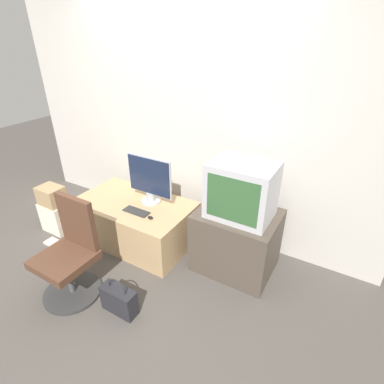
% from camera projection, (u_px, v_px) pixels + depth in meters
% --- Properties ---
extents(ground_plane, '(12.00, 12.00, 0.00)m').
position_uv_depth(ground_plane, '(108.00, 287.00, 2.81)').
color(ground_plane, '#4C4742').
extents(wall_back, '(4.40, 0.05, 2.60)m').
position_uv_depth(wall_back, '(181.00, 117.00, 3.19)').
color(wall_back, beige).
rests_on(wall_back, ground_plane).
extents(desk, '(1.27, 0.75, 0.48)m').
position_uv_depth(desk, '(135.00, 221.00, 3.35)').
color(desk, tan).
rests_on(desk, ground_plane).
extents(side_stand, '(0.75, 0.59, 0.63)m').
position_uv_depth(side_stand, '(236.00, 240.00, 2.92)').
color(side_stand, '#4C4238').
rests_on(side_stand, ground_plane).
extents(main_monitor, '(0.54, 0.21, 0.52)m').
position_uv_depth(main_monitor, '(150.00, 180.00, 3.13)').
color(main_monitor, '#B2B2B7').
rests_on(main_monitor, desk).
extents(keyboard, '(0.28, 0.11, 0.01)m').
position_uv_depth(keyboard, '(136.00, 211.00, 3.06)').
color(keyboard, '#2D2D2D').
rests_on(keyboard, desk).
extents(mouse, '(0.06, 0.04, 0.03)m').
position_uv_depth(mouse, '(150.00, 218.00, 2.95)').
color(mouse, black).
rests_on(mouse, desk).
extents(crt_tv, '(0.56, 0.43, 0.51)m').
position_uv_depth(crt_tv, '(242.00, 190.00, 2.62)').
color(crt_tv, '#B7B7BC').
rests_on(crt_tv, side_stand).
extents(office_chair, '(0.51, 0.51, 0.91)m').
position_uv_depth(office_chair, '(70.00, 257.00, 2.60)').
color(office_chair, '#333333').
rests_on(office_chair, ground_plane).
extents(cardboard_box_lower, '(0.33, 0.23, 0.35)m').
position_uv_depth(cardboard_box_lower, '(57.00, 217.00, 3.54)').
color(cardboard_box_lower, beige).
rests_on(cardboard_box_lower, ground_plane).
extents(cardboard_box_upper, '(0.28, 0.21, 0.22)m').
position_uv_depth(cardboard_box_upper, '(51.00, 196.00, 3.40)').
color(cardboard_box_upper, '#A3845B').
rests_on(cardboard_box_upper, cardboard_box_lower).
extents(handbag, '(0.32, 0.13, 0.35)m').
position_uv_depth(handbag, '(119.00, 300.00, 2.51)').
color(handbag, '#232328').
rests_on(handbag, ground_plane).
extents(book, '(0.23, 0.12, 0.02)m').
position_uv_depth(book, '(54.00, 243.00, 3.36)').
color(book, beige).
rests_on(book, ground_plane).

